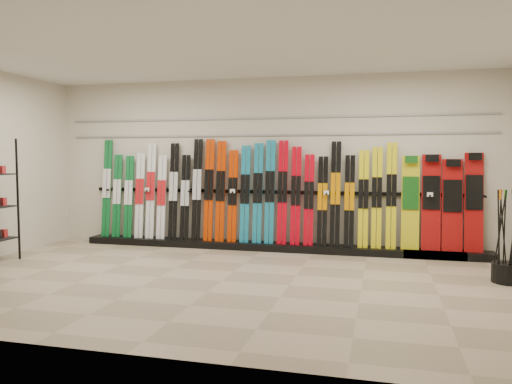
# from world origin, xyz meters

# --- Properties ---
(floor) EXTENTS (8.00, 8.00, 0.00)m
(floor) POSITION_xyz_m (0.00, 0.00, 0.00)
(floor) COLOR gray
(floor) RESTS_ON ground
(back_wall) EXTENTS (8.00, 0.00, 8.00)m
(back_wall) POSITION_xyz_m (0.00, 2.50, 1.50)
(back_wall) COLOR beige
(back_wall) RESTS_ON floor
(ceiling) EXTENTS (8.00, 8.00, 0.00)m
(ceiling) POSITION_xyz_m (0.00, 0.00, 3.00)
(ceiling) COLOR silver
(ceiling) RESTS_ON back_wall
(ski_rack_base) EXTENTS (8.00, 0.40, 0.12)m
(ski_rack_base) POSITION_xyz_m (0.22, 2.28, 0.06)
(ski_rack_base) COLOR black
(ski_rack_base) RESTS_ON floor
(skis) EXTENTS (5.37, 0.22, 1.82)m
(skis) POSITION_xyz_m (-0.45, 2.32, 0.96)
(skis) COLOR #0D6129
(skis) RESTS_ON ski_rack_base
(snowboards) EXTENTS (1.24, 0.24, 1.57)m
(snowboards) POSITION_xyz_m (2.93, 2.36, 0.88)
(snowboards) COLOR gold
(snowboards) RESTS_ON ski_rack_base
(pole_bin) EXTENTS (0.42, 0.42, 0.25)m
(pole_bin) POSITION_xyz_m (3.60, 0.83, 0.12)
(pole_bin) COLOR black
(pole_bin) RESTS_ON floor
(ski_poles) EXTENTS (0.34, 0.31, 1.18)m
(ski_poles) POSITION_xyz_m (3.56, 0.80, 0.61)
(ski_poles) COLOR black
(ski_poles) RESTS_ON pole_bin
(slatwall_rail_0) EXTENTS (7.60, 0.02, 0.03)m
(slatwall_rail_0) POSITION_xyz_m (0.00, 2.48, 2.00)
(slatwall_rail_0) COLOR gray
(slatwall_rail_0) RESTS_ON back_wall
(slatwall_rail_1) EXTENTS (7.60, 0.02, 0.03)m
(slatwall_rail_1) POSITION_xyz_m (0.00, 2.48, 2.30)
(slatwall_rail_1) COLOR gray
(slatwall_rail_1) RESTS_ON back_wall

